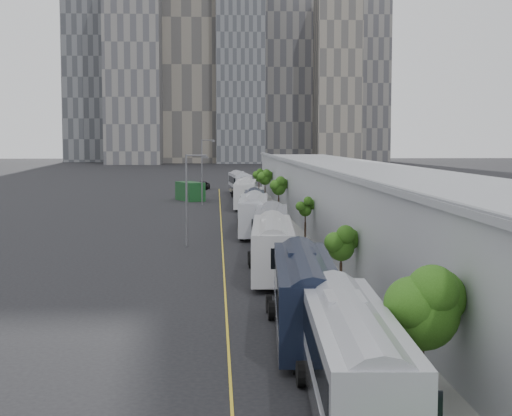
{
  "coord_description": "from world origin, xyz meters",
  "views": [
    {
      "loc": [
        -2.02,
        -18.96,
        9.55
      ],
      "look_at": [
        1.81,
        56.68,
        3.0
      ],
      "focal_mm": 55.0,
      "sensor_mm": 36.0,
      "label": 1
    }
  ],
  "objects": [
    {
      "name": "bus_5",
      "position": [
        2.57,
        74.77,
        1.5
      ],
      "size": [
        2.93,
        12.24,
        3.55
      ],
      "rotation": [
        0.0,
        0.0,
        -0.04
      ],
      "color": "black",
      "rests_on": "ground"
    },
    {
      "name": "lane_line",
      "position": [
        -1.5,
        55.0,
        0.01
      ],
      "size": [
        0.12,
        160.0,
        0.02
      ],
      "primitive_type": "cube",
      "color": "gold",
      "rests_on": "ground"
    },
    {
      "name": "bus_1",
      "position": [
        2.24,
        18.46,
        1.7
      ],
      "size": [
        3.61,
        13.93,
        4.03
      ],
      "rotation": [
        0.0,
        0.0,
        -0.06
      ],
      "color": "black",
      "rests_on": "ground"
    },
    {
      "name": "skyline",
      "position": [
        -2.9,
        324.16,
        50.85
      ],
      "size": [
        145.0,
        64.0,
        120.0
      ],
      "color": "slate",
      "rests_on": "ground"
    },
    {
      "name": "tree_4",
      "position": [
        5.81,
        107.03,
        3.63
      ],
      "size": [
        1.98,
        1.98,
        4.64
      ],
      "color": "black",
      "rests_on": "ground"
    },
    {
      "name": "bus_2",
      "position": [
        1.9,
        35.46,
        1.7
      ],
      "size": [
        3.67,
        13.91,
        4.02
      ],
      "rotation": [
        0.0,
        0.0,
        -0.07
      ],
      "color": "silver",
      "rests_on": "ground"
    },
    {
      "name": "street_lamp_far",
      "position": [
        -3.97,
        96.53,
        5.54
      ],
      "size": [
        2.04,
        0.22,
        9.68
      ],
      "color": "#59595E",
      "rests_on": "ground"
    },
    {
      "name": "tree_5",
      "position": [
        5.86,
        125.94,
        3.07
      ],
      "size": [
        1.87,
        1.87,
        4.03
      ],
      "color": "black",
      "rests_on": "ground"
    },
    {
      "name": "tree_0",
      "position": [
        5.44,
        8.68,
        3.69
      ],
      "size": [
        2.72,
        2.72,
        5.06
      ],
      "color": "black",
      "rests_on": "ground"
    },
    {
      "name": "street_lamp_near",
      "position": [
        -4.5,
        51.17,
        4.83
      ],
      "size": [
        2.04,
        0.22,
        8.31
      ],
      "color": "#59595E",
      "rests_on": "ground"
    },
    {
      "name": "sidewalk",
      "position": [
        9.0,
        55.0,
        0.06
      ],
      "size": [
        10.0,
        170.0,
        0.12
      ],
      "primitive_type": "cube",
      "color": "gray",
      "rests_on": "ground"
    },
    {
      "name": "suv",
      "position": [
        -4.78,
        134.36,
        0.75
      ],
      "size": [
        3.13,
        5.66,
        1.5
      ],
      "primitive_type": "imported",
      "rotation": [
        0.0,
        0.0,
        -0.12
      ],
      "color": "black",
      "rests_on": "ground"
    },
    {
      "name": "depot",
      "position": [
        12.99,
        55.0,
        3.51
      ],
      "size": [
        12.45,
        160.4,
        7.2
      ],
      "color": "gray",
      "rests_on": "ground"
    },
    {
      "name": "bus_7",
      "position": [
        2.44,
        105.62,
        1.51
      ],
      "size": [
        3.17,
        12.36,
        3.58
      ],
      "rotation": [
        0.0,
        0.0,
        -0.06
      ],
      "color": "gray",
      "rests_on": "ground"
    },
    {
      "name": "bus_8",
      "position": [
        2.07,
        117.74,
        1.73
      ],
      "size": [
        3.77,
        14.15,
        4.09
      ],
      "rotation": [
        0.0,
        0.0,
        0.07
      ],
      "color": "#B8B9C3",
      "rests_on": "ground"
    },
    {
      "name": "bus_6",
      "position": [
        2.06,
        91.19,
        1.73
      ],
      "size": [
        3.74,
        14.15,
        4.09
      ],
      "rotation": [
        0.0,
        0.0,
        -0.07
      ],
      "color": "silver",
      "rests_on": "ground"
    },
    {
      "name": "bus_4",
      "position": [
        1.76,
        60.28,
        1.7
      ],
      "size": [
        3.64,
        13.92,
        4.03
      ],
      "rotation": [
        0.0,
        0.0,
        -0.06
      ],
      "color": "silver",
      "rests_on": "ground"
    },
    {
      "name": "bus_0",
      "position": [
        2.58,
        7.08,
        1.68
      ],
      "size": [
        3.43,
        13.75,
        3.98
      ],
      "rotation": [
        0.0,
        0.0,
        -0.05
      ],
      "color": "#A4A6AE",
      "rests_on": "ground"
    },
    {
      "name": "tree_3",
      "position": [
        5.89,
        80.17,
        3.73
      ],
      "size": [
        1.82,
        1.82,
        4.68
      ],
      "color": "black",
      "rests_on": "ground"
    },
    {
      "name": "shipping_container",
      "position": [
        -6.2,
        105.54,
        1.47
      ],
      "size": [
        4.97,
        6.67,
        2.95
      ],
      "primitive_type": "cube",
      "rotation": [
        0.0,
        0.0,
        0.42
      ],
      "color": "#123C1A",
      "rests_on": "ground"
    },
    {
      "name": "tree_2",
      "position": [
        6.2,
        53.01,
        3.18
      ],
      "size": [
        1.19,
        1.19,
        3.87
      ],
      "color": "black",
      "rests_on": "ground"
    },
    {
      "name": "bus_3",
      "position": [
        2.64,
        47.0,
        1.65
      ],
      "size": [
        3.8,
        13.57,
        3.92
      ],
      "rotation": [
        0.0,
        0.0,
        -0.08
      ],
      "color": "gray",
      "rests_on": "ground"
    },
    {
      "name": "tree_1",
      "position": [
        5.94,
        30.39,
        2.94
      ],
      "size": [
        1.73,
        1.73,
        3.83
      ],
      "color": "black",
      "rests_on": "ground"
    }
  ]
}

